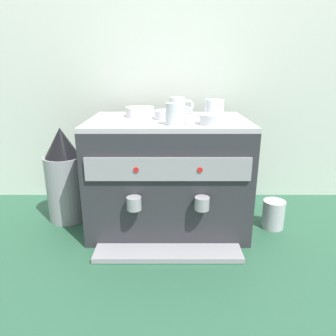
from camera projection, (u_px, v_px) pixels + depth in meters
ground_plane at (168, 222)px, 1.48m from camera, size 4.00×4.00×0.00m
tiled_backsplash_wall at (168, 95)px, 1.64m from camera, size 2.80×0.03×1.13m
espresso_machine at (168, 174)px, 1.40m from camera, size 0.68×0.55×0.49m
ceramic_cup_0 at (178, 106)px, 1.44m from camera, size 0.12×0.07×0.08m
ceramic_cup_1 at (175, 114)px, 1.18m from camera, size 0.11×0.06×0.08m
ceramic_cup_2 at (214, 108)px, 1.38m from camera, size 0.08×0.12×0.07m
ceramic_bowl_0 at (168, 115)px, 1.32m from camera, size 0.12×0.12×0.04m
ceramic_bowl_1 at (140, 112)px, 1.38m from camera, size 0.13×0.13×0.04m
ceramic_bowl_2 at (215, 119)px, 1.20m from camera, size 0.12×0.12×0.04m
coffee_grinder at (65, 177)px, 1.46m from camera, size 0.18×0.18×0.45m
milk_pitcher at (273, 214)px, 1.42m from camera, size 0.10×0.10×0.13m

